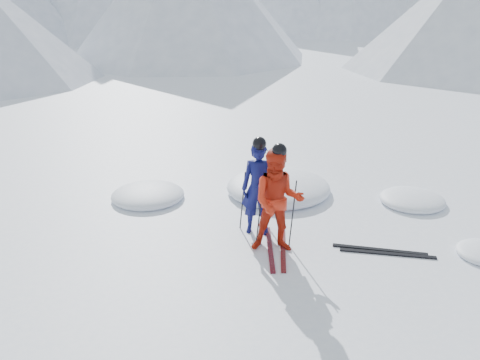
{
  "coord_description": "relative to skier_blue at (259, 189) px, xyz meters",
  "views": [
    {
      "loc": [
        -2.31,
        -8.47,
        4.58
      ],
      "look_at": [
        -1.85,
        0.5,
        1.1
      ],
      "focal_mm": 38.0,
      "sensor_mm": 36.0,
      "label": 1
    }
  ],
  "objects": [
    {
      "name": "pole_blue_left",
      "position": [
        -0.3,
        0.15,
        -0.31
      ],
      "size": [
        0.12,
        0.09,
        1.22
      ],
      "primitive_type": "cylinder",
      "rotation": [
        0.05,
        0.08,
        0.0
      ],
      "color": "black",
      "rests_on": "ground"
    },
    {
      "name": "snow_lumps",
      "position": [
        0.59,
        1.74,
        -0.92
      ],
      "size": [
        7.74,
        4.91,
        0.54
      ],
      "color": "white",
      "rests_on": "ground"
    },
    {
      "name": "pole_blue_right",
      "position": [
        0.25,
        0.25,
        -0.31
      ],
      "size": [
        0.12,
        0.07,
        1.22
      ],
      "primitive_type": "cylinder",
      "rotation": [
        -0.04,
        0.08,
        0.0
      ],
      "color": "black",
      "rests_on": "ground"
    },
    {
      "name": "pole_red_right",
      "position": [
        0.58,
        -0.57,
        -0.28
      ],
      "size": [
        0.13,
        0.09,
        1.29
      ],
      "primitive_type": "cylinder",
      "rotation": [
        -0.05,
        0.08,
        0.0
      ],
      "color": "black",
      "rests_on": "ground"
    },
    {
      "name": "skier_red",
      "position": [
        0.28,
        -0.72,
        0.05
      ],
      "size": [
        1.0,
        0.81,
        1.93
      ],
      "primitive_type": "imported",
      "rotation": [
        0.0,
        0.0,
        -0.08
      ],
      "color": "red",
      "rests_on": "ground"
    },
    {
      "name": "ski_worn_left",
      "position": [
        0.16,
        -0.72,
        -0.9
      ],
      "size": [
        0.17,
        1.7,
        0.03
      ],
      "primitive_type": "cube",
      "rotation": [
        0.0,
        0.0,
        -0.05
      ],
      "color": "black",
      "rests_on": "ground"
    },
    {
      "name": "ski_loose_a",
      "position": [
        2.17,
        -0.86,
        -0.9
      ],
      "size": [
        1.66,
        0.54,
        0.03
      ],
      "primitive_type": "cube",
      "rotation": [
        0.0,
        0.0,
        1.3
      ],
      "color": "black",
      "rests_on": "ground"
    },
    {
      "name": "ground",
      "position": [
        1.49,
        -0.49,
        -0.92
      ],
      "size": [
        160.0,
        160.0,
        0.0
      ],
      "primitive_type": "plane",
      "color": "white",
      "rests_on": "ground"
    },
    {
      "name": "pole_red_left",
      "position": [
        -0.02,
        -0.47,
        -0.28
      ],
      "size": [
        0.13,
        0.1,
        1.29
      ],
      "primitive_type": "cylinder",
      "rotation": [
        0.06,
        0.08,
        0.0
      ],
      "color": "black",
      "rests_on": "ground"
    },
    {
      "name": "ski_worn_right",
      "position": [
        0.4,
        -0.72,
        -0.9
      ],
      "size": [
        0.29,
        1.7,
        0.03
      ],
      "primitive_type": "cube",
      "rotation": [
        0.0,
        0.0,
        -0.12
      ],
      "color": "black",
      "rests_on": "ground"
    },
    {
      "name": "skier_blue",
      "position": [
        0.0,
        0.0,
        0.0
      ],
      "size": [
        0.75,
        0.57,
        1.84
      ],
      "primitive_type": "imported",
      "rotation": [
        0.0,
        0.0,
        -0.22
      ],
      "color": "#0C0F4D",
      "rests_on": "ground"
    },
    {
      "name": "ski_loose_b",
      "position": [
        2.27,
        -1.01,
        -0.9
      ],
      "size": [
        1.67,
        0.48,
        0.03
      ],
      "primitive_type": "cube",
      "rotation": [
        0.0,
        0.0,
        1.34
      ],
      "color": "black",
      "rests_on": "ground"
    }
  ]
}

